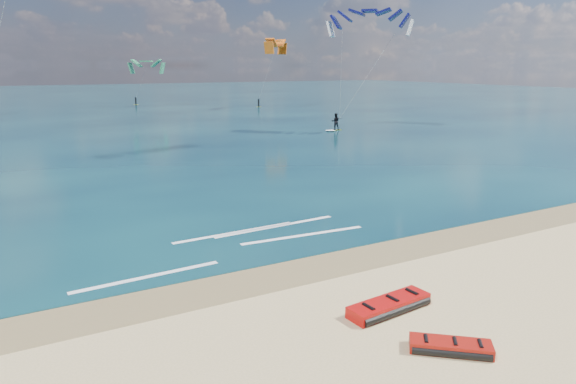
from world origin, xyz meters
name	(u,v)px	position (x,y,z in m)	size (l,w,h in m)	color
ground	(91,143)	(0.00, 40.00, 0.00)	(320.00, 320.00, 0.00)	tan
wet_sand_strip	(252,281)	(0.00, 3.00, 0.00)	(320.00, 2.40, 0.01)	olive
sea	(43,102)	(0.00, 104.00, 0.02)	(320.00, 200.00, 0.04)	#082030
packed_kite_left	(389,311)	(2.73, -1.07, 0.00)	(3.04, 1.17, 0.43)	#BC0C0A
packed_kite_mid	(450,352)	(2.66, -3.65, 0.00)	(2.28, 0.97, 0.35)	#A4140B
kitesurfer_far	(356,55)	(27.85, 35.67, 8.43)	(10.17, 7.80, 14.94)	#96BC1C
shoreline_foam	(248,240)	(1.62, 6.91, 0.04)	(12.75, 3.59, 0.01)	white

